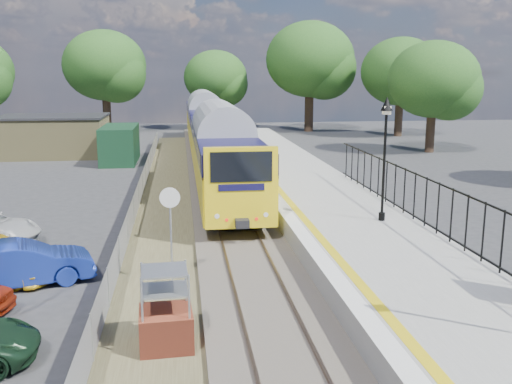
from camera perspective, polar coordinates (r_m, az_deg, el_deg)
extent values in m
plane|color=#2D2D30|center=(15.51, 1.04, -12.31)|extent=(120.00, 120.00, 0.00)
cube|color=#473F38|center=(24.89, -2.40, -2.72)|extent=(3.40, 80.00, 0.20)
cube|color=#4C472D|center=(22.90, -9.21, -4.34)|extent=(2.60, 70.00, 0.06)
cube|color=brown|center=(24.81, -4.06, -2.50)|extent=(0.07, 80.00, 0.14)
cube|color=brown|center=(24.93, -0.76, -2.40)|extent=(0.07, 80.00, 0.14)
cube|color=gray|center=(23.64, 8.24, -2.74)|extent=(5.00, 70.00, 0.90)
cube|color=silver|center=(23.03, 2.87, -1.86)|extent=(0.50, 70.00, 0.01)
cube|color=yellow|center=(23.12, 4.09, -1.82)|extent=(0.30, 70.00, 0.01)
cylinder|color=black|center=(21.98, 12.46, -2.40)|extent=(0.24, 0.24, 0.30)
cylinder|color=black|center=(21.61, 12.67, 2.36)|extent=(0.10, 0.10, 3.70)
cube|color=black|center=(21.39, 12.91, 7.52)|extent=(0.08, 0.08, 0.30)
cube|color=beige|center=(21.38, 12.93, 7.98)|extent=(0.26, 0.26, 0.30)
cone|color=black|center=(21.36, 12.96, 8.59)|extent=(0.44, 0.44, 0.50)
cube|color=black|center=(19.01, 19.80, -0.09)|extent=(0.05, 26.00, 0.05)
cube|color=#8F8351|center=(47.29, -19.65, 5.25)|extent=(8.00, 6.00, 3.00)
cube|color=black|center=(47.16, -19.78, 7.12)|extent=(8.20, 6.20, 0.15)
cube|color=#143721|center=(42.52, -13.45, 4.68)|extent=(2.40, 6.00, 2.60)
cylinder|color=#332319|center=(64.63, -14.67, 7.51)|extent=(0.88, 0.88, 3.85)
ellipsoid|color=#204F1A|center=(64.48, -14.91, 12.14)|extent=(8.80, 8.80, 7.48)
cylinder|color=#332319|center=(66.30, -4.01, 7.66)|extent=(0.72, 0.72, 3.15)
ellipsoid|color=#204F1A|center=(66.13, -4.06, 11.36)|extent=(7.20, 7.20, 6.12)
cylinder|color=#332319|center=(63.73, 5.32, 7.95)|extent=(0.96, 0.96, 4.20)
ellipsoid|color=#204F1A|center=(63.61, 5.42, 13.07)|extent=(9.60, 9.60, 8.16)
cylinder|color=#332319|center=(60.39, 14.07, 7.10)|extent=(0.80, 0.80, 3.50)
ellipsoid|color=#204F1A|center=(60.22, 14.30, 11.61)|extent=(8.00, 8.00, 6.80)
cylinder|color=#332319|center=(48.62, 17.02, 5.67)|extent=(0.72, 0.72, 3.15)
ellipsoid|color=#204F1A|center=(48.39, 17.33, 10.71)|extent=(7.20, 7.20, 6.12)
cube|color=yellow|center=(30.72, -3.50, 3.08)|extent=(2.80, 20.00, 1.90)
cube|color=#110F37|center=(30.55, -3.53, 5.49)|extent=(2.82, 20.00, 0.90)
cube|color=black|center=(30.55, -3.53, 5.49)|extent=(2.82, 18.00, 0.70)
cube|color=black|center=(30.92, -3.47, 0.92)|extent=(2.00, 18.00, 0.45)
cube|color=yellow|center=(51.15, -5.18, 6.55)|extent=(2.80, 20.00, 1.90)
cube|color=#110F37|center=(51.05, -5.20, 8.00)|extent=(2.82, 20.00, 0.90)
cube|color=black|center=(51.05, -5.20, 8.00)|extent=(2.82, 18.00, 0.70)
cube|color=black|center=(51.27, -5.15, 5.23)|extent=(2.00, 18.00, 0.45)
cube|color=black|center=(20.47, -1.48, 2.53)|extent=(2.24, 0.04, 1.10)
cube|color=#943A25|center=(13.84, -8.97, -13.44)|extent=(1.28, 1.28, 0.94)
cylinder|color=#999EA3|center=(17.39, -8.48, -4.94)|extent=(0.06, 0.06, 2.73)
cylinder|color=silver|center=(17.00, -8.62, -0.57)|extent=(0.61, 0.09, 0.61)
imported|color=navy|center=(18.74, -22.34, -6.67)|extent=(4.40, 2.61, 1.37)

